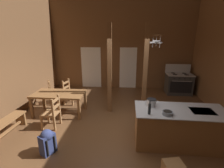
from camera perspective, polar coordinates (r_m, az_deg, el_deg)
ground_plane at (r=4.67m, az=2.05°, el=-17.35°), size 7.64×8.93×0.10m
wall_back at (r=8.01m, az=3.50°, el=14.92°), size 7.64×0.14×4.63m
glazed_door_back_left at (r=8.25m, az=-7.48°, el=5.84°), size 1.00×0.01×2.05m
glazed_panel_back_right at (r=8.08m, az=5.76°, el=5.67°), size 0.84×0.01×2.05m
kitchen_island at (r=4.34m, az=22.99°, el=-13.96°), size 2.19×1.02×0.90m
stove_range at (r=7.94m, az=22.77°, el=0.20°), size 1.16×0.85×1.32m
support_post_with_pot_rack at (r=5.23m, az=12.24°, el=5.76°), size 0.55×0.26×2.98m
support_post_center at (r=5.30m, az=-0.87°, el=5.01°), size 0.14×0.14×2.98m
step_stool at (r=3.59m, az=21.14°, el=-26.39°), size 0.41×0.35×0.30m
dining_table at (r=5.67m, az=-18.49°, el=-3.92°), size 1.72×0.93×0.74m
ladderback_chair_near_window at (r=4.97m, az=-20.72°, el=-9.61°), size 0.46×0.46×0.95m
ladderback_chair_by_post at (r=6.49m, az=-15.04°, el=-2.87°), size 0.54×0.54×0.95m
ladderback_chair_at_table_end at (r=6.66m, az=-20.16°, el=-2.84°), size 0.61×0.61×0.95m
bench_along_left_wall at (r=5.07m, az=-35.16°, el=-13.07°), size 0.44×1.61×0.44m
backpack at (r=4.06m, az=-22.24°, el=-18.43°), size 0.38×0.39×0.60m
stockpot_on_counter at (r=4.08m, az=13.95°, el=-6.46°), size 0.30×0.23×0.19m
mixing_bowl_on_counter at (r=3.77m, az=19.31°, el=-9.81°), size 0.23×0.23×0.08m
bottle_tall_on_counter at (r=3.65m, az=13.32°, el=-8.62°), size 0.06×0.06×0.33m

